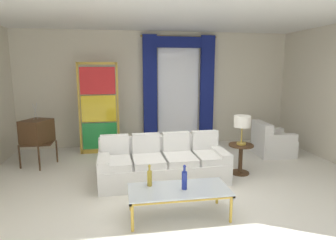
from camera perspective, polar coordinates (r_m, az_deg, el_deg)
name	(u,v)px	position (r m, az deg, el deg)	size (l,w,h in m)	color
ground_plane	(181,188)	(5.17, 2.53, -13.31)	(16.00, 16.00, 0.00)	silver
wall_rear	(158,89)	(7.77, -2.09, 6.12)	(8.00, 0.12, 3.00)	beige
ceiling_slab	(173,15)	(5.60, 0.98, 20.08)	(8.00, 7.60, 0.04)	white
curtained_window	(179,80)	(7.69, 2.17, 7.87)	(2.00, 0.17, 2.70)	white
couch_white_long	(163,164)	(5.42, -1.06, -8.69)	(2.37, 0.99, 0.86)	white
coffee_table	(179,191)	(4.14, 2.15, -13.89)	(1.41, 0.65, 0.41)	silver
bottle_blue_decanter	(150,177)	(4.17, -3.68, -11.28)	(0.07, 0.07, 0.32)	gold
bottle_crystal_tall	(184,179)	(4.07, 3.27, -11.64)	(0.07, 0.07, 0.35)	navy
vintage_tv	(37,132)	(6.67, -24.56, -2.23)	(0.71, 0.75, 1.35)	#472D19
armchair_white	(271,143)	(7.36, 19.75, -4.31)	(0.87, 0.86, 0.80)	white
stained_glass_divider	(99,110)	(7.10, -13.54, 1.84)	(0.95, 0.05, 2.20)	gold
peacock_figurine	(120,147)	(6.90, -9.40, -5.39)	(0.44, 0.60, 0.50)	beige
round_side_table	(241,156)	(5.88, 14.20, -6.98)	(0.48, 0.48, 0.59)	#472D19
table_lamp_brass	(242,123)	(5.72, 14.50, -0.52)	(0.32, 0.32, 0.57)	#B29338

